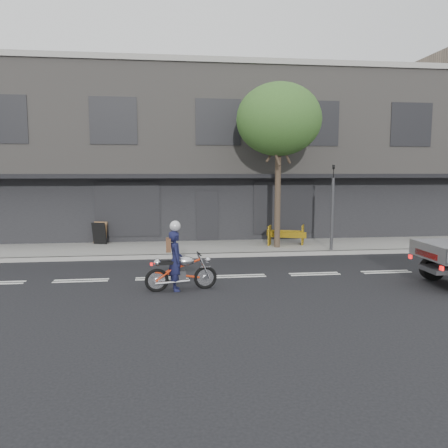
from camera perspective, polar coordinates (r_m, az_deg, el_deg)
ground at (r=13.67m, az=2.09°, el=-6.82°), size 80.00×80.00×0.00m
sidewalk at (r=18.22m, az=-0.20°, el=-3.13°), size 32.00×3.20×0.15m
kerb at (r=16.66m, az=0.43°, el=-4.08°), size 32.00×0.20×0.15m
building_main at (r=24.52m, az=-2.02°, el=8.63°), size 26.00×10.00×8.00m
street_tree at (r=17.96m, az=7.16°, el=13.33°), size 3.40×3.40×6.74m
traffic_light_pole at (r=17.70m, az=13.95°, el=1.52°), size 0.12×0.12×3.50m
motorcycle at (r=12.04m, az=-5.60°, el=-6.16°), size 1.99×0.58×1.02m
rider at (r=11.98m, az=-6.34°, el=-4.79°), size 0.47×0.64×1.64m
construction_barrier at (r=18.45m, az=8.30°, el=-1.48°), size 1.67×1.16×0.87m
sandwich_board at (r=19.31m, az=-15.99°, el=-1.19°), size 0.68×0.55×0.94m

